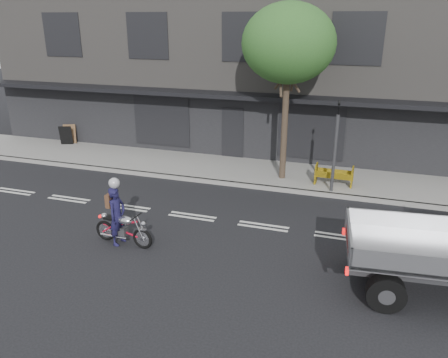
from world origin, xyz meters
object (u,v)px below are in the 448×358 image
at_px(sandwich_board, 66,135).
at_px(motorcycle, 123,228).
at_px(construction_barrier, 333,176).
at_px(traffic_light_pole, 335,152).
at_px(rider, 117,216).
at_px(street_tree, 289,44).

bearing_deg(sandwich_board, motorcycle, -67.95).
bearing_deg(construction_barrier, motorcycle, -131.42).
distance_m(traffic_light_pole, rider, 7.98).
relative_size(street_tree, rider, 3.90).
xyz_separation_m(traffic_light_pole, construction_barrier, (0.01, 0.46, -1.10)).
distance_m(rider, construction_barrier, 8.29).
bearing_deg(rider, motorcycle, -84.64).
xyz_separation_m(rider, sandwich_board, (-7.68, 7.98, -0.23)).
relative_size(street_tree, construction_barrier, 4.70).
xyz_separation_m(traffic_light_pole, sandwich_board, (-13.23, 2.30, -1.02)).
relative_size(street_tree, motorcycle, 3.53).
bearing_deg(construction_barrier, traffic_light_pole, -91.74).
distance_m(street_tree, sandwich_board, 12.24).
xyz_separation_m(street_tree, rider, (-3.55, -6.53, -4.41)).
bearing_deg(traffic_light_pole, street_tree, 156.97).
distance_m(motorcycle, sandwich_board, 11.18).
bearing_deg(construction_barrier, sandwich_board, 172.07).
relative_size(rider, construction_barrier, 1.20).
relative_size(traffic_light_pole, motorcycle, 1.83).
bearing_deg(traffic_light_pole, sandwich_board, 170.12).
bearing_deg(rider, sandwich_board, 49.28).
height_order(street_tree, construction_barrier, street_tree).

